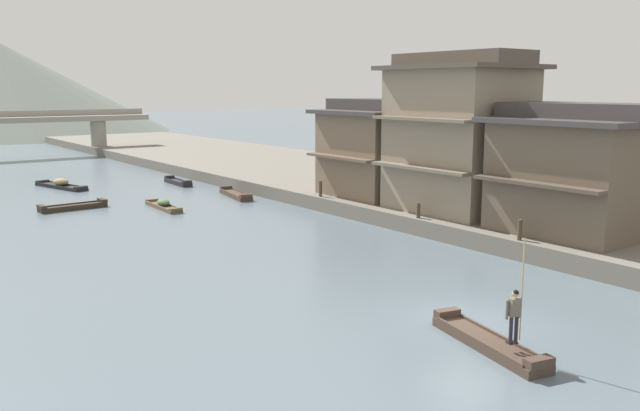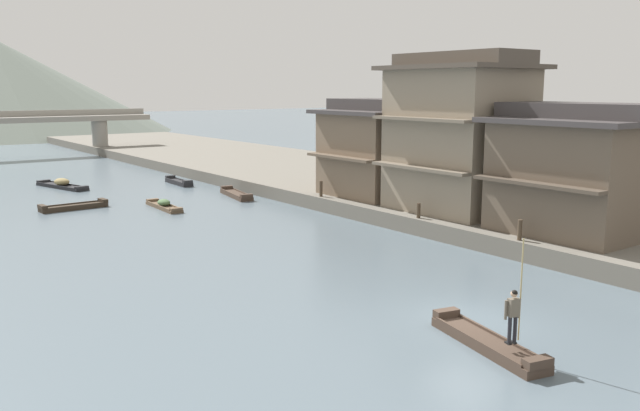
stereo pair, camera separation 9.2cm
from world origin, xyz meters
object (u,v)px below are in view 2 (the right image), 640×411
at_px(boat_moored_far, 179,182).
at_px(boat_moored_nearest, 62,185).
at_px(boat_moored_third, 74,207).
at_px(house_waterfront_second, 459,134).
at_px(boatman_person, 514,310).
at_px(mooring_post_dock_mid, 419,211).
at_px(mooring_post_dock_near, 520,230).
at_px(boat_midriver_drifting, 164,205).
at_px(house_waterfront_tall, 380,148).
at_px(boat_moored_second, 236,195).
at_px(house_waterfront_nearest, 577,170).
at_px(mooring_post_dock_far, 321,189).
at_px(boat_foreground_poled, 487,343).
at_px(stone_bridge, 20,127).

bearing_deg(boat_moored_far, boat_moored_nearest, 156.60).
bearing_deg(boat_moored_third, house_waterfront_second, -48.47).
distance_m(boat_moored_third, boat_moored_far, 12.09).
relative_size(boatman_person, mooring_post_dock_mid, 3.79).
xyz_separation_m(boat_moored_nearest, boat_moored_third, (-1.98, -10.03, -0.09)).
bearing_deg(mooring_post_dock_mid, boat_moored_nearest, 110.49).
distance_m(boat_moored_far, mooring_post_dock_mid, 25.15).
bearing_deg(boatman_person, mooring_post_dock_near, 36.49).
distance_m(boat_midriver_drifting, house_waterfront_tall, 14.49).
bearing_deg(mooring_post_dock_mid, house_waterfront_second, 7.28).
height_order(boat_moored_second, mooring_post_dock_near, mooring_post_dock_near).
relative_size(boat_moored_nearest, mooring_post_dock_mid, 7.36).
distance_m(boatman_person, house_waterfront_nearest, 14.96).
bearing_deg(house_waterfront_tall, boat_moored_third, 145.40).
xyz_separation_m(boat_moored_second, mooring_post_dock_mid, (1.77, -16.68, 1.13)).
relative_size(house_waterfront_nearest, mooring_post_dock_mid, 9.26).
bearing_deg(boat_moored_third, mooring_post_dock_far, -37.62).
bearing_deg(boat_foreground_poled, boat_moored_second, 75.29).
distance_m(boat_moored_second, boat_moored_far, 8.36).
bearing_deg(house_waterfront_second, mooring_post_dock_mid, -172.72).
xyz_separation_m(boat_moored_nearest, mooring_post_dock_near, (10.68, -35.05, 1.12)).
height_order(house_waterfront_tall, stone_bridge, house_waterfront_tall).
xyz_separation_m(boat_moored_third, mooring_post_dock_far, (12.66, -9.76, 1.23)).
bearing_deg(mooring_post_dock_far, boatman_person, -113.33).
height_order(boat_moored_third, boat_midriver_drifting, boat_midriver_drifting).
bearing_deg(stone_bridge, boatman_person, -91.38).
bearing_deg(stone_bridge, boat_moored_third, -97.39).
relative_size(mooring_post_dock_far, stone_bridge, 0.03).
height_order(boat_midriver_drifting, mooring_post_dock_near, mooring_post_dock_near).
bearing_deg(mooring_post_dock_far, boat_foreground_poled, -113.86).
height_order(boat_moored_third, house_waterfront_nearest, house_waterfront_nearest).
height_order(boat_moored_nearest, boat_moored_second, boat_moored_nearest).
bearing_deg(boatman_person, stone_bridge, 88.62).
bearing_deg(boatman_person, house_waterfront_second, 47.16).
bearing_deg(mooring_post_dock_far, house_waterfront_tall, -22.22).
distance_m(mooring_post_dock_far, stone_bridge, 46.28).
height_order(house_waterfront_second, mooring_post_dock_mid, house_waterfront_second).
height_order(boat_midriver_drifting, house_waterfront_tall, house_waterfront_tall).
bearing_deg(boat_moored_third, boat_moored_second, -9.68).
distance_m(house_waterfront_nearest, house_waterfront_second, 7.48).
distance_m(boat_moored_nearest, stone_bridge, 26.08).
bearing_deg(stone_bridge, mooring_post_dock_mid, -81.60).
xyz_separation_m(mooring_post_dock_near, mooring_post_dock_mid, (0.00, 6.48, -0.07)).
bearing_deg(house_waterfront_tall, boat_moored_nearest, 123.92).
height_order(boat_moored_third, mooring_post_dock_mid, mooring_post_dock_mid).
height_order(boat_foreground_poled, mooring_post_dock_far, mooring_post_dock_far).
bearing_deg(mooring_post_dock_mid, house_waterfront_nearest, -63.16).
xyz_separation_m(mooring_post_dock_mid, stone_bridge, (-8.02, 54.31, 2.21)).
height_order(boat_moored_far, mooring_post_dock_near, mooring_post_dock_near).
bearing_deg(house_waterfront_second, boatman_person, -132.84).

